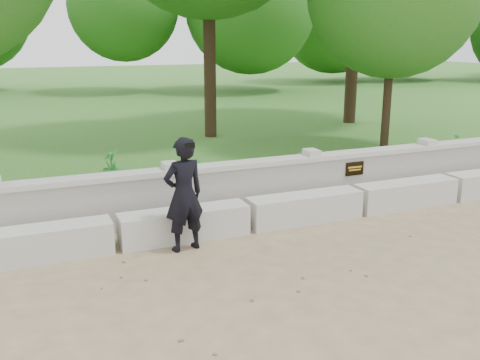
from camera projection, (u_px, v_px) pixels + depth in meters
name	position (u px, v px, depth m)	size (l,w,h in m)	color
ground	(438.00, 255.00, 7.27)	(80.00, 80.00, 0.00)	#9E8560
lawn	(167.00, 114.00, 19.71)	(40.00, 22.00, 0.25)	#345E1B
concrete_bench	(358.00, 201.00, 8.90)	(11.90, 0.45, 0.45)	beige
parapet_wall	(335.00, 177.00, 9.46)	(12.50, 0.35, 0.90)	#BBB9B0
man_main	(184.00, 195.00, 7.25)	(0.64, 0.58, 1.59)	black
shrub_a	(200.00, 175.00, 9.21)	(0.32, 0.22, 0.61)	#2B7F2E
shrub_b	(302.00, 167.00, 9.96)	(0.29, 0.24, 0.53)	#2B7F2E
shrub_c	(464.00, 149.00, 11.43)	(0.52, 0.45, 0.58)	#2B7F2E
shrub_d	(112.00, 166.00, 9.89)	(0.35, 0.31, 0.62)	#2B7F2E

